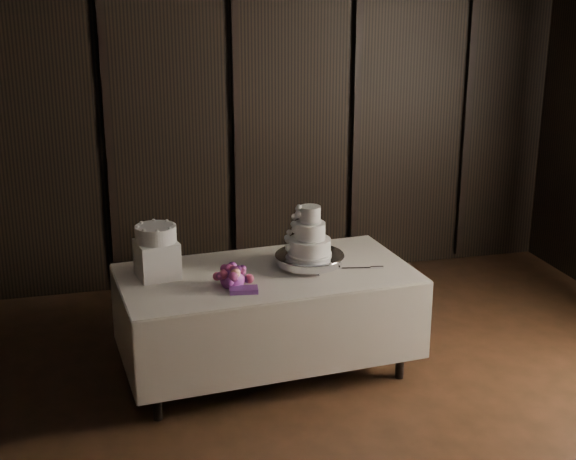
{
  "coord_description": "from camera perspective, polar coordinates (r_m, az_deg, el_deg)",
  "views": [
    {
      "loc": [
        -1.29,
        -3.36,
        2.7
      ],
      "look_at": [
        -0.01,
        1.63,
        1.05
      ],
      "focal_mm": 50.0,
      "sensor_mm": 36.0,
      "label": 1
    }
  ],
  "objects": [
    {
      "name": "box_pedestal",
      "position": [
        5.42,
        -9.29,
        -2.06
      ],
      "size": [
        0.3,
        0.3,
        0.25
      ],
      "primitive_type": "cube",
      "rotation": [
        0.0,
        0.0,
        0.19
      ],
      "color": "white",
      "rests_on": "display_table"
    },
    {
      "name": "cake_stand",
      "position": [
        5.55,
        1.55,
        -2.2
      ],
      "size": [
        0.49,
        0.49,
        0.09
      ],
      "primitive_type": "cylinder",
      "rotation": [
        0.0,
        0.0,
        0.0
      ],
      "color": "silver",
      "rests_on": "display_table"
    },
    {
      "name": "small_cake",
      "position": [
        5.36,
        -9.39,
        -0.26
      ],
      "size": [
        0.3,
        0.3,
        0.11
      ],
      "primitive_type": "cylinder",
      "rotation": [
        0.0,
        0.0,
        -0.1
      ],
      "color": "white",
      "rests_on": "box_pedestal"
    },
    {
      "name": "room",
      "position": [
        3.79,
        6.29,
        -0.79
      ],
      "size": [
        6.08,
        7.08,
        3.08
      ],
      "color": "black",
      "rests_on": "ground"
    },
    {
      "name": "wedding_cake",
      "position": [
        5.47,
        1.35,
        -0.48
      ],
      "size": [
        0.33,
        0.29,
        0.35
      ],
      "rotation": [
        0.0,
        0.0,
        -0.34
      ],
      "color": "white",
      "rests_on": "cake_stand"
    },
    {
      "name": "display_table",
      "position": [
        5.6,
        -1.5,
        -6.3
      ],
      "size": [
        2.07,
        1.2,
        0.76
      ],
      "rotation": [
        0.0,
        0.0,
        0.08
      ],
      "color": "silver",
      "rests_on": "ground"
    },
    {
      "name": "cake_knife",
      "position": [
        5.54,
        4.45,
        -2.73
      ],
      "size": [
        0.37,
        0.1,
        0.01
      ],
      "primitive_type": "cube",
      "rotation": [
        0.0,
        0.0,
        -0.2
      ],
      "color": "silver",
      "rests_on": "display_table"
    },
    {
      "name": "bouquet",
      "position": [
        5.22,
        -3.98,
        -3.35
      ],
      "size": [
        0.35,
        0.43,
        0.19
      ],
      "primitive_type": null,
      "rotation": [
        0.0,
        0.0,
        -0.14
      ],
      "color": "#C84267",
      "rests_on": "display_table"
    }
  ]
}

